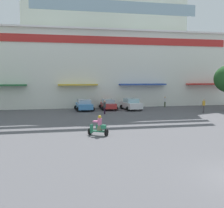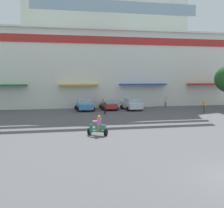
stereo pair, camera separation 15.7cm
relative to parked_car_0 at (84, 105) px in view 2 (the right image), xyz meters
name	(u,v)px [view 2 (the right image)]	position (x,y,z in m)	size (l,w,h in m)	color
ground_plane	(151,128)	(4.15, -14.06, -0.74)	(128.00, 128.00, 0.00)	#59575C
colonial_building	(104,47)	(4.15, 8.24, 8.40)	(38.97, 14.60, 21.08)	white
parked_car_0	(84,105)	(0.00, 0.00, 0.00)	(2.46, 3.89, 1.45)	#4688C8
parked_car_1	(109,104)	(3.32, 0.41, -0.03)	(2.37, 3.98, 1.40)	#BA2F2E
parked_car_2	(132,104)	(6.27, -0.56, 0.04)	(2.58, 4.18, 1.54)	silver
scooter_rider_3	(98,127)	(-0.91, -16.26, -0.11)	(1.54, 1.24, 1.54)	black
pedestrian_0	(105,106)	(1.94, -4.10, 0.22)	(0.40, 0.40, 1.64)	black
pedestrian_1	(204,105)	(14.22, -5.34, 0.22)	(0.37, 0.37, 1.67)	#4F494D
pedestrian_2	(165,101)	(11.99, 1.52, 0.15)	(0.43, 0.43, 1.58)	#49533B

